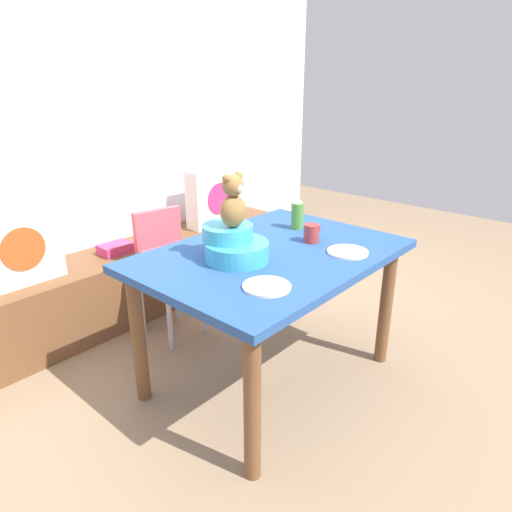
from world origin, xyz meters
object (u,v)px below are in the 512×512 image
object	(u,v)px
dinner_plate_near	(348,252)
ketchup_bottle	(297,214)
pillow_floral_left	(17,246)
highchair	(169,257)
pillow_floral_right	(213,197)
dining_table	(271,270)
teddy_bear	(233,202)
dinner_plate_far	(267,286)
coffee_mug	(312,233)
infant_seat_teal	(234,245)
book_stack	(115,249)

from	to	relation	value
dinner_plate_near	ketchup_bottle	bearing A→B (deg)	70.54
pillow_floral_left	highchair	xyz separation A→B (m)	(0.70, -0.42, -0.16)
highchair	ketchup_bottle	xyz separation A→B (m)	(0.42, -0.65, 0.31)
pillow_floral_right	dining_table	world-z (taller)	pillow_floral_right
teddy_bear	dinner_plate_far	size ratio (longest dim) A/B	1.25
dinner_plate_far	dining_table	bearing A→B (deg)	37.31
dining_table	coffee_mug	size ratio (longest dim) A/B	10.80
highchair	ketchup_bottle	distance (m)	0.83
ketchup_bottle	coffee_mug	size ratio (longest dim) A/B	1.54
infant_seat_teal	dinner_plate_far	world-z (taller)	infant_seat_teal
book_stack	dinner_plate_far	distance (m)	1.50
dining_table	ketchup_bottle	xyz separation A→B (m)	(0.38, 0.13, 0.19)
pillow_floral_left	pillow_floral_right	world-z (taller)	same
pillow_floral_left	dinner_plate_near	distance (m)	1.78
infant_seat_teal	coffee_mug	distance (m)	0.46
book_stack	ketchup_bottle	xyz separation A→B (m)	(0.52, -1.09, 0.33)
coffee_mug	infant_seat_teal	bearing A→B (deg)	163.47
ketchup_bottle	dinner_plate_near	world-z (taller)	ketchup_bottle
book_stack	infant_seat_teal	bearing A→B (deg)	-92.90
book_stack	coffee_mug	world-z (taller)	coffee_mug
pillow_floral_right	infant_seat_teal	xyz separation A→B (m)	(-0.93, -1.13, 0.13)
pillow_floral_right	dinner_plate_near	world-z (taller)	pillow_floral_right
highchair	dinner_plate_far	world-z (taller)	highchair
coffee_mug	dinner_plate_far	bearing A→B (deg)	-162.05
book_stack	teddy_bear	world-z (taller)	teddy_bear
ketchup_bottle	coffee_mug	world-z (taller)	ketchup_bottle
dining_table	infant_seat_teal	xyz separation A→B (m)	(-0.19, 0.07, 0.17)
highchair	teddy_bear	world-z (taller)	teddy_bear
infant_seat_teal	dinner_plate_near	bearing A→B (deg)	-40.25
book_stack	dining_table	xyz separation A→B (m)	(0.14, -1.22, 0.15)
pillow_floral_left	teddy_bear	size ratio (longest dim) A/B	1.76
dining_table	ketchup_bottle	bearing A→B (deg)	18.47
teddy_bear	dinner_plate_far	bearing A→B (deg)	-113.58
highchair	dinner_plate_far	size ratio (longest dim) A/B	3.95
dinner_plate_far	pillow_floral_left	bearing A→B (deg)	105.49
book_stack	teddy_bear	bearing A→B (deg)	-92.90
infant_seat_teal	dinner_plate_far	size ratio (longest dim) A/B	1.65
coffee_mug	dinner_plate_near	size ratio (longest dim) A/B	0.60
coffee_mug	dining_table	bearing A→B (deg)	165.26
teddy_bear	dinner_plate_far	distance (m)	0.44
teddy_bear	dinner_plate_near	bearing A→B (deg)	-40.21
pillow_floral_right	dining_table	xyz separation A→B (m)	(-0.74, -1.19, -0.04)
ketchup_bottle	highchair	bearing A→B (deg)	122.67
dining_table	dinner_plate_far	world-z (taller)	dinner_plate_far
dining_table	ketchup_bottle	distance (m)	0.44
ketchup_bottle	dinner_plate_near	distance (m)	0.45
highchair	dinner_plate_near	distance (m)	1.13
highchair	ketchup_bottle	size ratio (longest dim) A/B	4.27
pillow_floral_left	teddy_bear	distance (m)	1.30
dining_table	dinner_plate_far	size ratio (longest dim) A/B	6.48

